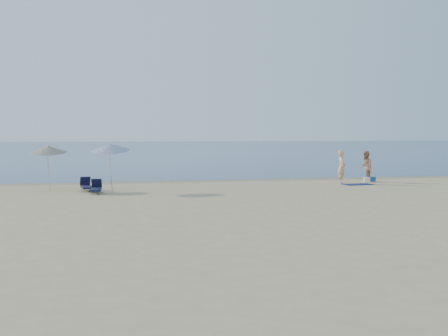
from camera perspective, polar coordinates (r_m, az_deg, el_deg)
The scene contains 12 objects.
ground at distance 17.02m, azimuth 20.28°, elevation -6.54°, with size 160.00×160.00×0.00m, color tan.
sea at distance 114.52m, azimuth -7.62°, elevation 2.08°, with size 240.00×160.00×0.01m, color #0C2149.
wet_sand_strip at distance 34.84m, azimuth 2.93°, elevation -1.24°, with size 240.00×1.60×0.00m, color #847254.
person_left at distance 33.25m, azimuth 11.85°, elevation 0.13°, with size 0.71×0.46×1.94m, color #E0A07E.
person_right at distance 34.57m, azimuth 14.20°, elevation 0.16°, with size 0.90×0.70×1.86m, color tan.
beach_towel at distance 32.70m, azimuth 13.41°, elevation -1.63°, with size 1.63×0.91×0.03m, color #0E184A.
white_bag at distance 34.54m, azimuth 14.31°, elevation -1.15°, with size 0.34×0.29×0.29m, color white.
blue_cooler at distance 35.06m, azimuth 14.82°, elevation -1.09°, with size 0.40×0.29×0.29m, color #1C4D99.
umbrella_near at distance 28.66m, azimuth -11.47°, elevation 2.07°, with size 2.57×2.59×2.58m.
umbrella_far at distance 30.00m, azimuth -17.38°, elevation 1.82°, with size 2.05×2.08×2.44m.
lounger_left at distance 29.17m, azimuth -13.79°, elevation -1.79°, with size 0.73×1.62×0.69m.
lounger_right at distance 27.95m, azimuth -12.88°, elevation -2.02°, with size 0.57×1.55×0.67m.
Camera 1 is at (-9.04, -14.12, 2.92)m, focal length 45.00 mm.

